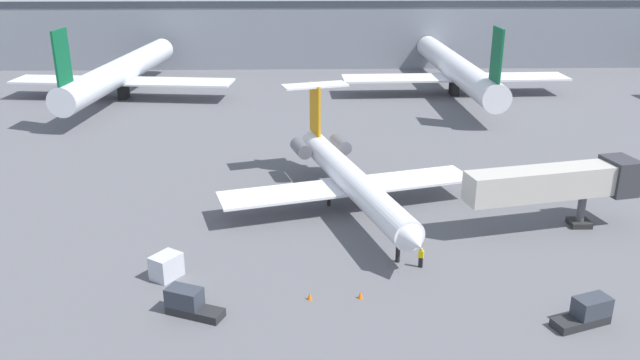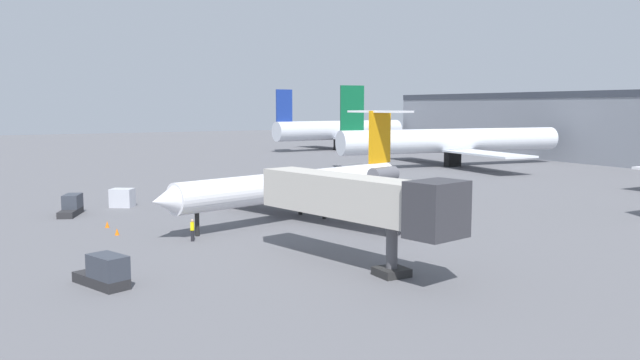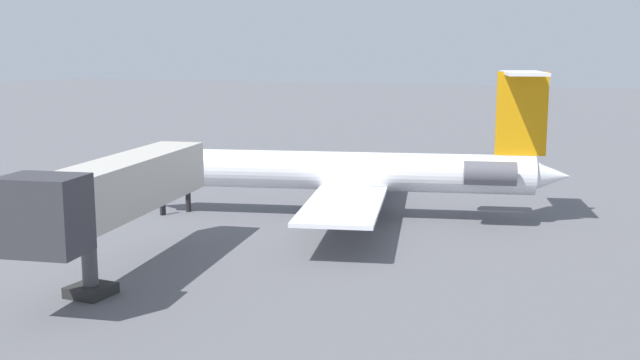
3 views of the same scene
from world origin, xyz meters
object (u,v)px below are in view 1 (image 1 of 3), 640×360
at_px(traffic_cone_mid, 360,295).
at_px(ground_crew_marshaller, 421,257).
at_px(regional_jet, 348,176).
at_px(baggage_tug_trailing, 189,303).
at_px(baggage_tug_lead, 587,313).
at_px(parked_airliner_centre, 456,69).
at_px(jet_bridge, 563,182).
at_px(cargo_container_uld, 166,266).
at_px(traffic_cone_near, 310,296).
at_px(parked_airliner_west_mid, 121,72).

bearing_deg(traffic_cone_mid, ground_crew_marshaller, 41.78).
distance_m(regional_jet, baggage_tug_trailing, 22.17).
bearing_deg(baggage_tug_lead, ground_crew_marshaller, 139.94).
distance_m(baggage_tug_lead, parked_airliner_centre, 67.03).
bearing_deg(traffic_cone_mid, baggage_tug_lead, -13.71).
bearing_deg(regional_jet, baggage_tug_trailing, -123.34).
height_order(jet_bridge, cargo_container_uld, jet_bridge).
height_order(traffic_cone_mid, parked_airliner_centre, parked_airliner_centre).
bearing_deg(traffic_cone_near, parked_airliner_centre, 69.01).
bearing_deg(ground_crew_marshaller, parked_airliner_centre, 75.19).
height_order(baggage_tug_trailing, traffic_cone_near, baggage_tug_trailing).
height_order(traffic_cone_mid, parked_airliner_west_mid, parked_airliner_west_mid).
relative_size(jet_bridge, ground_crew_marshaller, 9.44).
xyz_separation_m(regional_jet, baggage_tug_trailing, (-12.11, -18.42, -2.36)).
distance_m(jet_bridge, baggage_tug_lead, 15.95).
bearing_deg(parked_airliner_centre, baggage_tug_lead, -94.92).
xyz_separation_m(baggage_tug_lead, cargo_container_uld, (-29.33, 7.07, 0.10)).
height_order(ground_crew_marshaller, traffic_cone_mid, ground_crew_marshaller).
relative_size(jet_bridge, parked_airliner_west_mid, 0.38).
bearing_deg(parked_airliner_west_mid, ground_crew_marshaller, -56.54).
relative_size(baggage_tug_lead, traffic_cone_near, 7.70).
distance_m(baggage_tug_trailing, cargo_container_uld, 5.80).
distance_m(jet_bridge, ground_crew_marshaller, 15.44).
distance_m(traffic_cone_mid, parked_airliner_centre, 66.47).
bearing_deg(parked_airliner_centre, baggage_tug_trailing, -116.63).
bearing_deg(traffic_cone_mid, cargo_container_uld, 166.62).
distance_m(baggage_tug_trailing, parked_airliner_centre, 72.60).
bearing_deg(jet_bridge, baggage_tug_trailing, -156.41).
relative_size(traffic_cone_mid, parked_airliner_centre, 0.01).
distance_m(regional_jet, cargo_container_uld, 19.88).
distance_m(jet_bridge, traffic_cone_mid, 22.12).
relative_size(jet_bridge, cargo_container_uld, 5.83).
height_order(jet_bridge, baggage_tug_trailing, jet_bridge).
bearing_deg(baggage_tug_lead, baggage_tug_trailing, 176.02).
bearing_deg(parked_airliner_west_mid, regional_jet, -53.90).
xyz_separation_m(ground_crew_marshaller, traffic_cone_mid, (-5.11, -4.57, -0.58)).
relative_size(baggage_tug_lead, traffic_cone_mid, 7.70).
bearing_deg(baggage_tug_trailing, parked_airliner_west_mid, 108.09).
distance_m(ground_crew_marshaller, baggage_tug_lead, 12.72).
bearing_deg(baggage_tug_trailing, traffic_cone_mid, 8.39).
xyz_separation_m(ground_crew_marshaller, parked_airliner_west_mid, (-37.76, 57.14, 3.43)).
relative_size(cargo_container_uld, parked_airliner_west_mid, 0.07).
relative_size(ground_crew_marshaller, traffic_cone_mid, 3.07).
relative_size(regional_jet, baggage_tug_trailing, 6.82).
height_order(jet_bridge, baggage_tug_lead, jet_bridge).
bearing_deg(regional_jet, baggage_tug_lead, -54.16).
bearing_deg(traffic_cone_near, ground_crew_marshaller, 27.92).
bearing_deg(baggage_tug_trailing, cargo_container_uld, 116.25).
relative_size(ground_crew_marshaller, cargo_container_uld, 0.62).
distance_m(regional_jet, baggage_tug_lead, 25.13).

